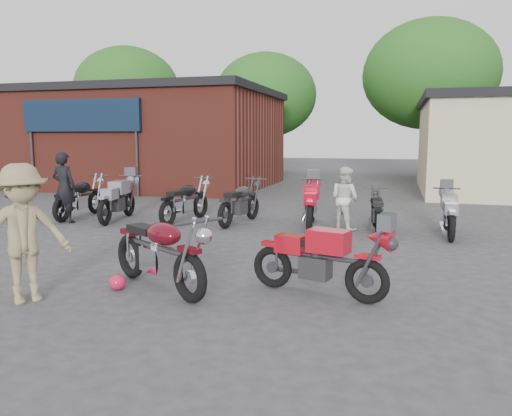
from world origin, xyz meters
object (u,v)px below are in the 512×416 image
(sportbike, at_px, (320,256))
(row_bike_3, at_px, (240,200))
(row_bike_0, at_px, (80,195))
(vintage_motorcycle, at_px, (159,247))
(person_tan, at_px, (23,234))
(helmet, at_px, (117,282))
(person_light, at_px, (345,198))
(row_bike_1, at_px, (118,197))
(row_bike_6, at_px, (449,211))
(row_bike_5, at_px, (377,209))
(row_bike_2, at_px, (186,199))
(person_dark, at_px, (64,187))
(row_bike_4, at_px, (311,202))

(sportbike, distance_m, row_bike_3, 6.01)
(sportbike, relative_size, row_bike_0, 0.93)
(row_bike_0, bearing_deg, vintage_motorcycle, -137.25)
(person_tan, bearing_deg, helmet, -10.19)
(sportbike, xyz_separation_m, person_light, (-0.21, 5.16, 0.18))
(person_light, xyz_separation_m, row_bike_1, (-5.92, -0.30, -0.13))
(helmet, xyz_separation_m, person_tan, (-0.90, -0.78, 0.82))
(person_light, distance_m, row_bike_1, 5.93)
(sportbike, bearing_deg, row_bike_6, 81.74)
(vintage_motorcycle, height_order, row_bike_0, vintage_motorcycle)
(vintage_motorcycle, height_order, row_bike_1, vintage_motorcycle)
(vintage_motorcycle, distance_m, helmet, 0.82)
(person_light, height_order, row_bike_6, person_light)
(row_bike_5, bearing_deg, person_tan, 140.93)
(sportbike, bearing_deg, helmet, -154.82)
(person_light, bearing_deg, row_bike_2, 33.51)
(vintage_motorcycle, xyz_separation_m, person_dark, (-4.97, 4.55, 0.27))
(person_light, height_order, row_bike_1, person_light)
(person_light, height_order, row_bike_2, person_light)
(person_tan, bearing_deg, row_bike_4, 16.10)
(sportbike, relative_size, row_bike_6, 1.02)
(person_tan, bearing_deg, row_bike_3, 30.69)
(row_bike_0, height_order, row_bike_3, row_bike_0)
(person_dark, height_order, row_bike_3, person_dark)
(helmet, xyz_separation_m, row_bike_1, (-3.25, 5.40, 0.51))
(sportbike, distance_m, row_bike_2, 6.72)
(row_bike_1, height_order, row_bike_6, row_bike_1)
(person_tan, height_order, row_bike_5, person_tan)
(helmet, relative_size, row_bike_6, 0.13)
(row_bike_1, bearing_deg, person_tan, -167.36)
(person_light, xyz_separation_m, person_tan, (-3.56, -6.48, 0.18))
(sportbike, distance_m, person_tan, 4.01)
(person_light, relative_size, row_bike_4, 0.70)
(row_bike_6, bearing_deg, person_light, 86.76)
(row_bike_0, xyz_separation_m, row_bike_3, (4.51, 0.32, -0.01))
(row_bike_4, bearing_deg, person_dark, 93.34)
(vintage_motorcycle, distance_m, row_bike_0, 7.37)
(row_bike_0, relative_size, row_bike_6, 1.11)
(row_bike_0, bearing_deg, row_bike_6, -90.54)
(row_bike_2, distance_m, row_bike_6, 6.43)
(person_light, bearing_deg, helmet, 98.45)
(person_light, bearing_deg, sportbike, 125.81)
(row_bike_1, xyz_separation_m, row_bike_3, (3.27, 0.42, -0.02))
(sportbike, height_order, person_dark, person_dark)
(row_bike_1, xyz_separation_m, row_bike_5, (6.67, 0.31, -0.09))
(row_bike_5, bearing_deg, person_light, 85.85)
(vintage_motorcycle, xyz_separation_m, row_bike_5, (2.82, 5.55, -0.11))
(vintage_motorcycle, relative_size, person_dark, 1.21)
(vintage_motorcycle, bearing_deg, person_light, 101.26)
(person_dark, distance_m, row_bike_6, 9.41)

